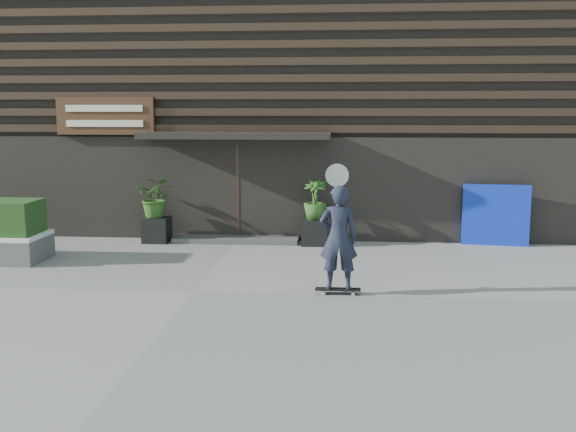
# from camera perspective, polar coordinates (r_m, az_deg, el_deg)

# --- Properties ---
(ground) EXTENTS (80.00, 80.00, 0.00)m
(ground) POSITION_cam_1_polar(r_m,az_deg,el_deg) (11.98, -7.91, -6.34)
(ground) COLOR gray
(ground) RESTS_ON ground
(entrance_step) EXTENTS (3.00, 0.80, 0.12)m
(entrance_step) POSITION_cam_1_polar(r_m,az_deg,el_deg) (16.37, -4.36, -1.96)
(entrance_step) COLOR #454442
(entrance_step) RESTS_ON ground
(planter_pot_left) EXTENTS (0.60, 0.60, 0.60)m
(planter_pot_left) POSITION_cam_1_polar(r_m,az_deg,el_deg) (16.55, -10.99, -1.14)
(planter_pot_left) COLOR black
(planter_pot_left) RESTS_ON ground
(bamboo_left) EXTENTS (0.86, 0.75, 0.96)m
(bamboo_left) POSITION_cam_1_polar(r_m,az_deg,el_deg) (16.43, -11.07, 1.54)
(bamboo_left) COLOR #2D591E
(bamboo_left) RESTS_ON planter_pot_left
(planter_pot_right) EXTENTS (0.60, 0.60, 0.60)m
(planter_pot_right) POSITION_cam_1_polar(r_m,az_deg,el_deg) (15.93, 2.28, -1.36)
(planter_pot_right) COLOR black
(planter_pot_right) RESTS_ON ground
(bamboo_right) EXTENTS (0.54, 0.54, 0.96)m
(bamboo_right) POSITION_cam_1_polar(r_m,az_deg,el_deg) (15.82, 2.29, 1.42)
(bamboo_right) COLOR #2D591E
(bamboo_right) RESTS_ON planter_pot_right
(blue_tarp) EXTENTS (1.53, 0.31, 1.43)m
(blue_tarp) POSITION_cam_1_polar(r_m,az_deg,el_deg) (16.52, 17.08, 0.08)
(blue_tarp) COLOR #0D25AF
(blue_tarp) RESTS_ON ground
(building) EXTENTS (18.00, 11.00, 8.00)m
(building) POSITION_cam_1_polar(r_m,az_deg,el_deg) (21.40, -2.14, 11.16)
(building) COLOR black
(building) RESTS_ON ground
(skateboarder) EXTENTS (0.78, 0.45, 1.89)m
(skateboarder) POSITION_cam_1_polar(r_m,az_deg,el_deg) (11.54, 4.27, -1.85)
(skateboarder) COLOR black
(skateboarder) RESTS_ON ground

